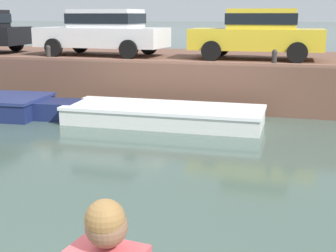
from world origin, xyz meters
The scene contains 8 objects.
ground_plane centered at (0.00, 5.27, 0.00)m, with size 400.00×400.00×0.00m, color #42564C.
far_quay_wall centered at (0.00, 13.53, 0.69)m, with size 60.00×6.00×1.38m, color brown.
far_wall_coping centered at (0.00, 10.65, 1.42)m, with size 60.00×0.24×0.08m, color brown.
boat_moored_central_white centered at (-1.31, 8.96, 0.23)m, with size 6.06×1.85×0.46m.
car_left_inner_white centered at (-4.25, 12.62, 2.22)m, with size 4.45×2.14×1.54m.
car_centre_yellow centered at (0.94, 12.62, 2.22)m, with size 4.06×1.92×1.54m.
mooring_bollard_west centered at (-5.33, 10.78, 1.62)m, with size 0.15×0.15×0.44m.
mooring_bollard_mid centered at (1.55, 10.78, 1.62)m, with size 0.15×0.15×0.44m.
Camera 1 is at (2.24, -2.32, 2.73)m, focal length 50.00 mm.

